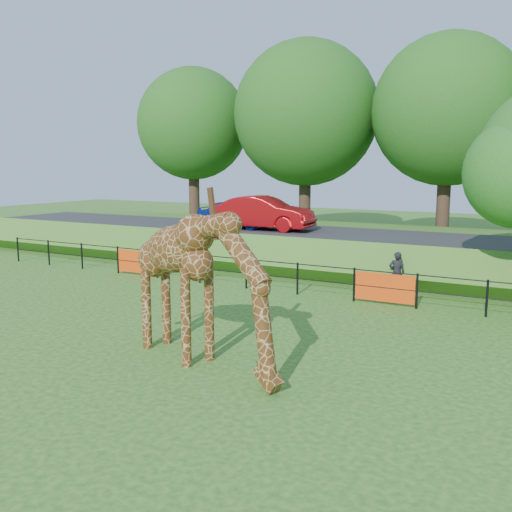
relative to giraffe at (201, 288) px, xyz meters
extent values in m
plane|color=#285615|center=(-1.05, -0.74, -1.73)|extent=(90.00, 90.00, 0.00)
cube|color=#285615|center=(-1.05, 14.76, -1.08)|extent=(40.00, 9.00, 1.30)
cube|color=#29282B|center=(-1.05, 13.26, -0.37)|extent=(40.00, 5.00, 0.12)
imported|color=#1534AD|center=(-6.93, 13.05, 0.34)|extent=(3.84, 1.67, 1.29)
imported|color=#B60D12|center=(-5.38, 12.91, 0.46)|extent=(4.71, 1.85, 1.53)
imported|color=black|center=(1.85, 9.01, -1.00)|extent=(0.61, 0.49, 1.45)
cylinder|color=#302115|center=(-15.05, 21.26, 0.77)|extent=(0.70, 0.70, 5.00)
sphere|color=#144C14|center=(-15.05, 21.26, 5.25)|extent=(7.20, 7.20, 7.20)
cylinder|color=#302115|center=(-7.05, 21.26, 0.77)|extent=(0.70, 0.70, 5.00)
sphere|color=#144C14|center=(-7.05, 21.26, 5.58)|extent=(8.40, 8.40, 8.40)
cylinder|color=#302115|center=(0.95, 21.26, 0.77)|extent=(0.70, 0.70, 5.00)
sphere|color=#144C14|center=(0.95, 21.26, 5.42)|extent=(7.80, 7.80, 7.80)
camera|label=1|loc=(6.85, -9.97, 2.63)|focal=40.00mm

